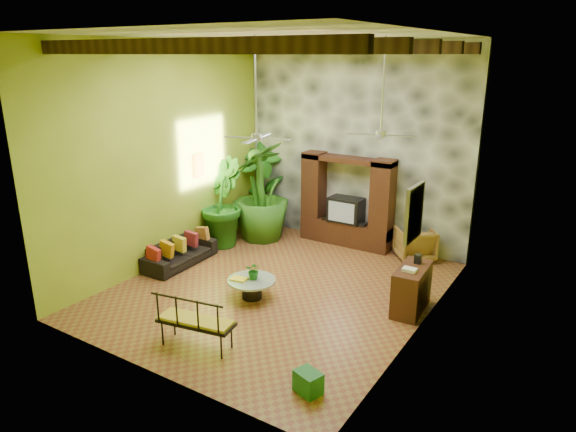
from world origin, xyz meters
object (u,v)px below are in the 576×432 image
Objects in this scene: ceiling_fan_front at (256,126)px; coffee_table at (252,286)px; tall_plant_a at (262,184)px; green_bin at (308,382)px; entertainment_center at (346,208)px; tall_plant_c at (261,191)px; tall_plant_b at (221,202)px; ceiling_fan_back at (381,123)px; side_console at (411,289)px; iron_bench at (193,319)px; wicker_armchair at (415,244)px; sofa at (180,253)px.

ceiling_fan_front is 3.15m from coffee_table.
tall_plant_a reaches higher than green_bin.
entertainment_center is 0.97× the size of tall_plant_a.
green_bin is at bearing -49.06° from tall_plant_c.
entertainment_center is 1.08× the size of tall_plant_b.
tall_plant_a is at bearing 155.20° from ceiling_fan_back.
tall_plant_a is 5.93m from side_console.
ceiling_fan_back is at bearing -3.05° from tall_plant_b.
entertainment_center is at bearing 132.04° from side_console.
tall_plant_c is at bearing 121.82° from coffee_table.
green_bin is at bearing -80.27° from ceiling_fan_back.
entertainment_center is 3.50m from ceiling_fan_back.
tall_plant_c reaches higher than iron_bench.
wicker_armchair is 0.33× the size of tall_plant_c.
iron_bench reaches higher than side_console.
side_console is at bearing -44.25° from entertainment_center.
wicker_armchair is at bearing -0.70° from tall_plant_a.
entertainment_center is 4.30m from ceiling_fan_front.
sofa is at bearing -90.00° from tall_plant_b.
tall_plant_b is 5.41m from side_console.
iron_bench is at bearing -179.67° from green_bin.
ceiling_fan_front is 1.93× the size of coffee_table.
coffee_table is 0.88× the size of side_console.
ceiling_fan_back is at bearing 45.49° from coffee_table.
tall_plant_c reaches higher than wicker_armchair.
entertainment_center reaches higher than coffee_table.
tall_plant_b is 2.03× the size of side_console.
tall_plant_b is at bearing 176.95° from ceiling_fan_back.
iron_bench is at bearing -65.10° from tall_plant_a.
entertainment_center is 5.81m from iron_bench.
tall_plant_b is (0.00, 1.55, 0.84)m from sofa.
tall_plant_c is (0.60, 0.89, 0.17)m from tall_plant_b.
ceiling_fan_back is 1.36× the size of iron_bench.
tall_plant_c is 5.46m from iron_bench.
side_console is at bearing -26.22° from tall_plant_a.
iron_bench is at bearing 33.92° from wicker_armchair.
sofa is at bearing 173.57° from ceiling_fan_front.
green_bin is (4.31, -4.96, -1.12)m from tall_plant_c.
ceiling_fan_back reaches higher than entertainment_center.
tall_plant_a is at bearing 124.55° from tall_plant_c.
wicker_armchair is 2.22× the size of green_bin.
wicker_armchair is at bearing -1.28° from entertainment_center.
entertainment_center reaches higher than sofa.
green_bin is at bearing -49.91° from tall_plant_a.
tall_plant_c reaches higher than green_bin.
entertainment_center reaches higher than side_console.
tall_plant_a is at bearing 104.51° from iron_bench.
wicker_armchair is (1.84, -0.04, -0.58)m from entertainment_center.
tall_plant_a is at bearing 122.44° from coffee_table.
coffee_table is at bearing -40.29° from tall_plant_b.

